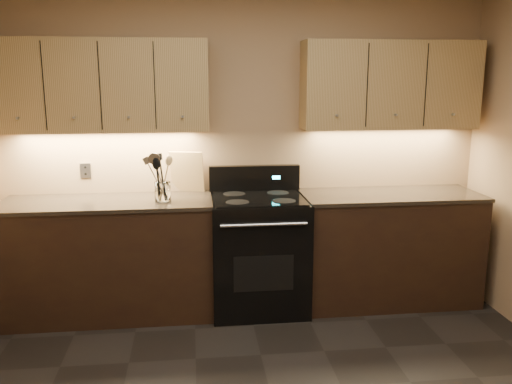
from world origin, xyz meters
TOP-DOWN VIEW (x-y plane):
  - wall_back at (0.00, 2.00)m, footprint 4.00×0.04m
  - counter_left at (-1.10, 1.70)m, footprint 1.62×0.62m
  - counter_right at (1.18, 1.70)m, footprint 1.46×0.62m
  - stove at (0.08, 1.68)m, footprint 0.76×0.68m
  - upper_cab_left at (-1.10, 1.85)m, footprint 1.60×0.30m
  - upper_cab_right at (1.18, 1.85)m, footprint 1.44×0.30m
  - outlet_plate at (-1.30, 1.99)m, footprint 0.08×0.01m
  - utensil_crock at (-0.67, 1.64)m, footprint 0.14×0.14m
  - cutting_board at (-0.48, 1.95)m, footprint 0.29×0.16m
  - wooden_spoon at (-0.69, 1.63)m, footprint 0.15×0.16m
  - black_spoon at (-0.68, 1.65)m, footprint 0.10×0.13m
  - black_turner at (-0.65, 1.61)m, footprint 0.13×0.15m
  - steel_spatula at (-0.64, 1.64)m, footprint 0.25×0.13m
  - steel_skimmer at (-0.63, 1.63)m, footprint 0.18×0.12m

SIDE VIEW (x-z plane):
  - counter_left at x=-1.10m, z-range 0.00..0.93m
  - counter_right at x=1.18m, z-range 0.00..0.93m
  - stove at x=0.08m, z-range -0.09..1.05m
  - utensil_crock at x=-0.67m, z-range 0.92..1.08m
  - cutting_board at x=-0.48m, z-range 0.93..1.27m
  - black_spoon at x=-0.68m, z-range 0.94..1.27m
  - wooden_spoon at x=-0.69m, z-range 0.94..1.29m
  - outlet_plate at x=-1.30m, z-range 1.06..1.18m
  - steel_skimmer at x=-0.63m, z-range 0.94..1.31m
  - steel_spatula at x=-0.64m, z-range 0.95..1.31m
  - black_turner at x=-0.65m, z-range 0.94..1.32m
  - wall_back at x=0.00m, z-range 0.00..2.60m
  - upper_cab_left at x=-1.10m, z-range 1.45..2.15m
  - upper_cab_right at x=1.18m, z-range 1.45..2.15m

